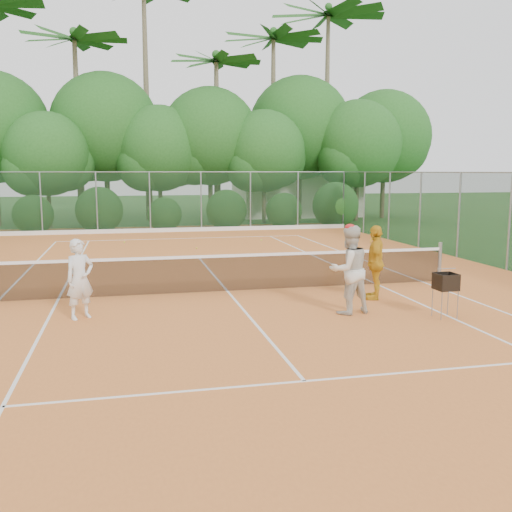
{
  "coord_description": "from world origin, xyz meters",
  "views": [
    {
      "loc": [
        -2.46,
        -14.0,
        3.06
      ],
      "look_at": [
        0.46,
        -1.2,
        1.1
      ],
      "focal_mm": 40.0,
      "sensor_mm": 36.0,
      "label": 1
    }
  ],
  "objects": [
    {
      "name": "ground",
      "position": [
        0.0,
        0.0,
        0.0
      ],
      "size": [
        120.0,
        120.0,
        0.0
      ],
      "primitive_type": "plane",
      "color": "#21491A",
      "rests_on": "ground"
    },
    {
      "name": "clay_court",
      "position": [
        0.0,
        0.0,
        0.01
      ],
      "size": [
        18.0,
        36.0,
        0.02
      ],
      "primitive_type": "cube",
      "color": "orange",
      "rests_on": "ground"
    },
    {
      "name": "club_building",
      "position": [
        9.0,
        24.0,
        1.5
      ],
      "size": [
        8.0,
        5.0,
        3.0
      ],
      "primitive_type": "cube",
      "color": "beige",
      "rests_on": "ground"
    },
    {
      "name": "tennis_net",
      "position": [
        0.0,
        0.0,
        0.53
      ],
      "size": [
        11.97,
        0.1,
        1.1
      ],
      "color": "gray",
      "rests_on": "clay_court"
    },
    {
      "name": "player_white",
      "position": [
        -3.44,
        -1.93,
        0.85
      ],
      "size": [
        0.73,
        0.66,
        1.67
      ],
      "primitive_type": "imported",
      "rotation": [
        0.0,
        0.0,
        0.56
      ],
      "color": "silver",
      "rests_on": "clay_court"
    },
    {
      "name": "player_center_grp",
      "position": [
        2.14,
        -2.75,
        0.98
      ],
      "size": [
        1.05,
        0.89,
        1.94
      ],
      "color": "beige",
      "rests_on": "clay_court"
    },
    {
      "name": "player_yellow",
      "position": [
        3.3,
        -1.56,
        0.91
      ],
      "size": [
        0.8,
        1.13,
        1.77
      ],
      "primitive_type": "imported",
      "rotation": [
        0.0,
        0.0,
        -1.97
      ],
      "color": "gold",
      "rests_on": "clay_court"
    },
    {
      "name": "ball_hopper",
      "position": [
        3.98,
        -3.54,
        0.76
      ],
      "size": [
        0.41,
        0.41,
        0.94
      ],
      "rotation": [
        0.0,
        0.0,
        -0.18
      ],
      "color": "gray",
      "rests_on": "clay_court"
    },
    {
      "name": "stray_ball_a",
      "position": [
        -2.58,
        10.83,
        0.05
      ],
      "size": [
        0.07,
        0.07,
        0.07
      ],
      "primitive_type": "sphere",
      "color": "#B3D130",
      "rests_on": "clay_court"
    },
    {
      "name": "stray_ball_b",
      "position": [
        3.32,
        10.28,
        0.05
      ],
      "size": [
        0.07,
        0.07,
        0.07
      ],
      "primitive_type": "sphere",
      "color": "#C2DF34",
      "rests_on": "clay_court"
    },
    {
      "name": "stray_ball_c",
      "position": [
        0.21,
        8.26,
        0.05
      ],
      "size": [
        0.07,
        0.07,
        0.07
      ],
      "primitive_type": "sphere",
      "color": "gold",
      "rests_on": "clay_court"
    },
    {
      "name": "court_markings",
      "position": [
        0.0,
        0.0,
        0.02
      ],
      "size": [
        11.03,
        23.83,
        0.01
      ],
      "color": "white",
      "rests_on": "clay_court"
    },
    {
      "name": "fence_back",
      "position": [
        0.0,
        15.0,
        1.52
      ],
      "size": [
        18.07,
        0.07,
        3.0
      ],
      "color": "#19381E",
      "rests_on": "clay_court"
    },
    {
      "name": "tropical_treeline",
      "position": [
        1.43,
        20.22,
        5.11
      ],
      "size": [
        32.1,
        8.49,
        15.03
      ],
      "color": "brown",
      "rests_on": "ground"
    }
  ]
}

